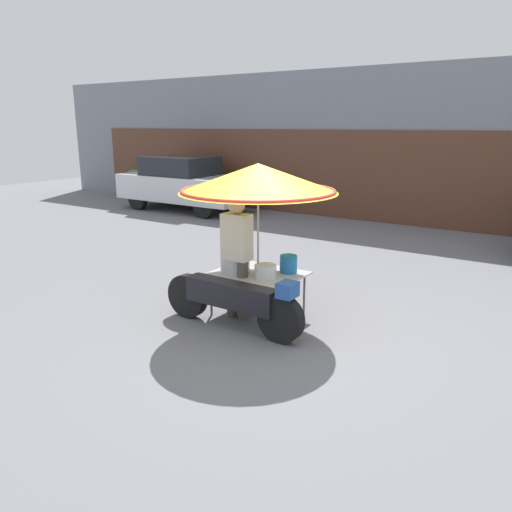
% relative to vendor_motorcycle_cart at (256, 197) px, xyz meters
% --- Properties ---
extents(ground_plane, '(36.00, 36.00, 0.00)m').
position_rel_vendor_motorcycle_cart_xyz_m(ground_plane, '(0.52, -0.36, -1.63)').
color(ground_plane, slate).
extents(shopfront_building, '(28.00, 2.06, 4.00)m').
position_rel_vendor_motorcycle_cart_xyz_m(shopfront_building, '(0.52, 8.46, 0.35)').
color(shopfront_building, gray).
rests_on(shopfront_building, ground).
extents(vendor_motorcycle_cart, '(2.08, 2.08, 2.06)m').
position_rel_vendor_motorcycle_cart_xyz_m(vendor_motorcycle_cart, '(0.00, 0.00, 0.00)').
color(vendor_motorcycle_cart, black).
rests_on(vendor_motorcycle_cart, ground).
extents(vendor_person, '(0.38, 0.22, 1.65)m').
position_rel_vendor_motorcycle_cart_xyz_m(vendor_person, '(-0.17, -0.20, -0.71)').
color(vendor_person, '#4C473D').
rests_on(vendor_person, ground).
extents(parked_car, '(4.23, 1.77, 1.61)m').
position_rel_vendor_motorcycle_cart_xyz_m(parked_car, '(-6.65, 6.04, -0.81)').
color(parked_car, black).
rests_on(parked_car, ground).
extents(potted_plant, '(0.88, 0.88, 1.03)m').
position_rel_vendor_motorcycle_cart_xyz_m(potted_plant, '(-9.71, 6.92, -1.06)').
color(potted_plant, gray).
rests_on(potted_plant, ground).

